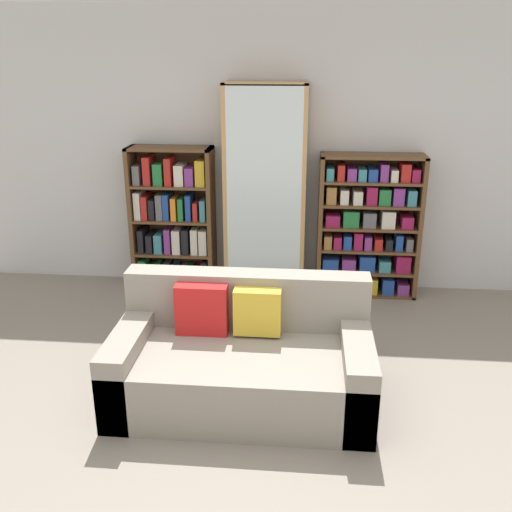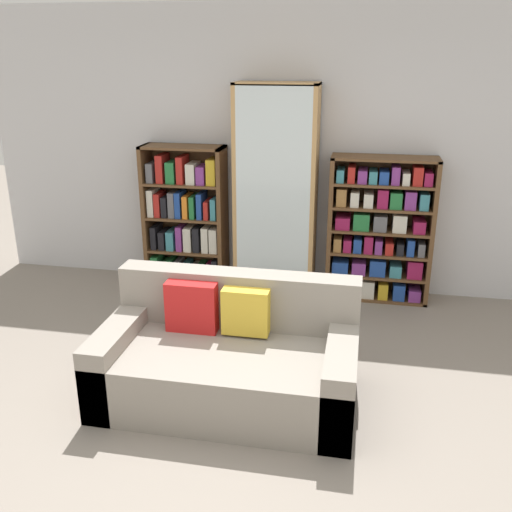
{
  "view_description": "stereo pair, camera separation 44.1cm",
  "coord_description": "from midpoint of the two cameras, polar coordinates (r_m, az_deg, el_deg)",
  "views": [
    {
      "loc": [
        0.29,
        -2.78,
        2.26
      ],
      "look_at": [
        -0.1,
        1.53,
        0.71
      ],
      "focal_mm": 40.0,
      "sensor_mm": 36.0,
      "label": 1
    },
    {
      "loc": [
        0.72,
        -2.72,
        2.26
      ],
      "look_at": [
        -0.1,
        1.53,
        0.71
      ],
      "focal_mm": 40.0,
      "sensor_mm": 36.0,
      "label": 2
    }
  ],
  "objects": [
    {
      "name": "wall_back",
      "position": [
        5.58,
        5.79,
        10.26
      ],
      "size": [
        6.15,
        0.06,
        2.7
      ],
      "color": "silver",
      "rests_on": "ground"
    },
    {
      "name": "wine_bottle",
      "position": [
        4.92,
        7.36,
        -5.78
      ],
      "size": [
        0.09,
        0.09,
        0.38
      ],
      "color": "#143819",
      "rests_on": "ground"
    },
    {
      "name": "display_cabinet",
      "position": [
        5.45,
        4.34,
        6.34
      ],
      "size": [
        0.77,
        0.36,
        2.01
      ],
      "color": "tan",
      "rests_on": "ground"
    },
    {
      "name": "bookshelf_right",
      "position": [
        5.53,
        14.54,
        2.37
      ],
      "size": [
        0.97,
        0.32,
        1.37
      ],
      "color": "brown",
      "rests_on": "ground"
    },
    {
      "name": "ground_plane",
      "position": [
        3.6,
        0.51,
        -19.23
      ],
      "size": [
        16.0,
        16.0,
        0.0
      ],
      "primitive_type": "plane",
      "color": "gray"
    },
    {
      "name": "couch",
      "position": [
        3.94,
        0.51,
        -10.42
      ],
      "size": [
        1.72,
        0.92,
        0.81
      ],
      "color": "gray",
      "rests_on": "ground"
    },
    {
      "name": "bookshelf_left",
      "position": [
        5.72,
        -4.86,
        3.58
      ],
      "size": [
        0.81,
        0.32,
        1.41
      ],
      "color": "brown",
      "rests_on": "ground"
    }
  ]
}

